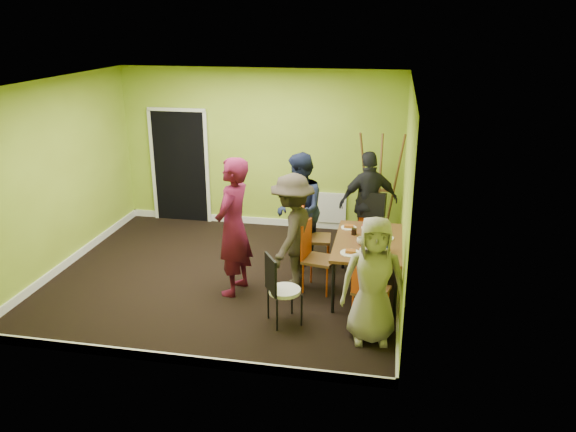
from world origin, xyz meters
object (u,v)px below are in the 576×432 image
dining_table (368,245)px  chair_front_end (369,286)px  chair_left_near (314,252)px  easel (380,188)px  chair_back_end (371,212)px  thermos (364,234)px  chair_bentwood (280,286)px  orange_bottle (365,231)px  chair_left_far (311,232)px  blue_bottle (385,244)px  person_back_end (369,202)px  person_standing (233,227)px  person_left_near (292,233)px  person_front_end (373,280)px  person_left_far (300,209)px

dining_table → chair_front_end: bearing=-85.7°
chair_left_near → easel: size_ratio=0.53×
chair_back_end → thermos: chair_back_end is taller
chair_bentwood → orange_bottle: (0.94, 1.32, 0.29)m
chair_back_end → orange_bottle: bearing=97.0°
chair_left_far → chair_bentwood: size_ratio=1.12×
chair_front_end → chair_left_far: bearing=137.0°
chair_left_far → blue_bottle: bearing=44.1°
chair_back_end → person_back_end: size_ratio=0.62×
blue_bottle → chair_left_near: bearing=164.3°
person_standing → chair_bentwood: bearing=56.9°
chair_bentwood → thermos: bearing=105.7°
easel → person_back_end: bearing=-106.0°
chair_back_end → chair_front_end: size_ratio=1.06×
dining_table → chair_bentwood: 1.48m
dining_table → person_left_near: (-1.03, -0.09, 0.13)m
dining_table → person_front_end: person_front_end is taller
dining_table → orange_bottle: 0.28m
chair_front_end → easel: size_ratio=0.52×
blue_bottle → person_standing: size_ratio=0.11×
person_left_near → person_front_end: size_ratio=1.08×
chair_bentwood → person_standing: person_standing is taller
easel → blue_bottle: size_ratio=8.65×
chair_back_end → chair_bentwood: size_ratio=1.12×
chair_left_far → chair_front_end: (0.95, -1.57, -0.03)m
chair_left_near → thermos: (0.67, 0.04, 0.30)m
person_standing → person_left_far: size_ratio=1.11×
chair_front_end → blue_bottle: (0.16, 0.60, 0.31)m
orange_bottle → person_back_end: person_back_end is taller
person_front_end → blue_bottle: bearing=76.5°
chair_back_end → chair_bentwood: (-0.98, -2.35, -0.22)m
chair_left_near → person_front_end: 1.46m
dining_table → chair_bentwood: (-1.00, -1.07, -0.19)m
chair_bentwood → person_standing: bearing=-165.2°
chair_bentwood → person_front_end: bearing=50.0°
orange_bottle → person_front_end: bearing=-82.8°
chair_front_end → chair_back_end: bearing=108.4°
chair_left_far → person_front_end: size_ratio=0.67×
chair_front_end → person_standing: bearing=178.0°
dining_table → thermos: (-0.06, -0.03, 0.16)m
chair_left_near → easel: (0.81, 2.04, 0.37)m
dining_table → chair_back_end: 1.28m
chair_back_end → blue_bottle: 1.64m
chair_left_far → orange_bottle: chair_left_far is taller
person_front_end → orange_bottle: bearing=90.5°
chair_back_end → chair_front_end: (0.10, -2.22, -0.18)m
person_left_far → person_front_end: 2.37m
person_front_end → chair_back_end: bearing=86.7°
easel → blue_bottle: 2.31m
easel → person_standing: bearing=-128.8°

